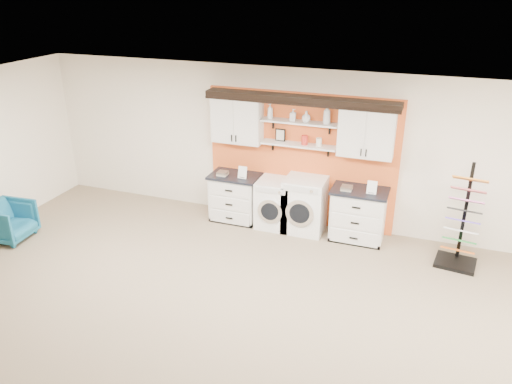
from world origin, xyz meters
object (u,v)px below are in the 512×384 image
at_px(washer, 276,203).
at_px(armchair, 9,221).
at_px(base_cabinet_left, 235,197).
at_px(sample_rack, 461,234).
at_px(base_cabinet_right, 358,214).
at_px(dryer, 305,205).

height_order(washer, armchair, washer).
height_order(base_cabinet_left, sample_rack, sample_rack).
bearing_deg(base_cabinet_right, base_cabinet_left, 180.00).
bearing_deg(sample_rack, base_cabinet_left, -177.06).
bearing_deg(washer, base_cabinet_left, 179.75).
relative_size(base_cabinet_left, armchair, 1.25).
xyz_separation_m(base_cabinet_right, washer, (-1.48, -0.00, -0.02)).
bearing_deg(washer, armchair, -153.80).
bearing_deg(armchair, base_cabinet_left, -62.85).
relative_size(base_cabinet_left, base_cabinet_right, 0.96).
height_order(base_cabinet_right, washer, base_cabinet_right).
height_order(base_cabinet_right, armchair, base_cabinet_right).
relative_size(base_cabinet_right, washer, 1.07).
xyz_separation_m(washer, armchair, (-4.15, -2.04, -0.11)).
bearing_deg(armchair, sample_rack, -80.62).
bearing_deg(washer, base_cabinet_right, 0.13).
bearing_deg(sample_rack, dryer, -179.28).
distance_m(base_cabinet_right, dryer, 0.94).
bearing_deg(sample_rack, base_cabinet_right, 176.80).
bearing_deg(dryer, base_cabinet_left, 179.85).
xyz_separation_m(base_cabinet_left, washer, (0.78, -0.00, -0.00)).
height_order(base_cabinet_left, base_cabinet_right, base_cabinet_right).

